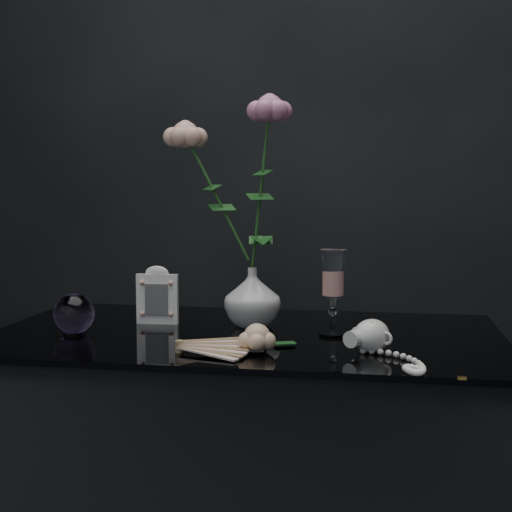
% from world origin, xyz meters
% --- Properties ---
extents(table, '(1.05, 0.58, 0.76)m').
position_xyz_m(table, '(0.00, 0.05, 0.38)').
color(table, black).
rests_on(table, ground).
extents(vase, '(0.16, 0.16, 0.13)m').
position_xyz_m(vase, '(0.00, 0.12, 0.83)').
color(vase, silver).
rests_on(vase, table).
extents(wine_glass, '(0.07, 0.07, 0.18)m').
position_xyz_m(wine_glass, '(0.18, 0.05, 0.85)').
color(wine_glass, white).
rests_on(wine_glass, table).
extents(picture_frame, '(0.10, 0.08, 0.13)m').
position_xyz_m(picture_frame, '(-0.21, 0.11, 0.83)').
color(picture_frame, white).
rests_on(picture_frame, table).
extents(paperweight, '(0.09, 0.09, 0.08)m').
position_xyz_m(paperweight, '(-0.34, -0.02, 0.80)').
color(paperweight, '#A17AC7').
rests_on(paperweight, table).
extents(paper_fan, '(0.26, 0.20, 0.03)m').
position_xyz_m(paper_fan, '(-0.09, -0.14, 0.78)').
color(paper_fan, beige).
rests_on(paper_fan, table).
extents(loose_rose, '(0.14, 0.17, 0.05)m').
position_xyz_m(loose_rose, '(0.05, -0.11, 0.79)').
color(loose_rose, beige).
rests_on(loose_rose, table).
extents(pearl_jar, '(0.30, 0.30, 0.06)m').
position_xyz_m(pearl_jar, '(0.26, -0.08, 0.79)').
color(pearl_jar, white).
rests_on(pearl_jar, table).
extents(roses, '(0.26, 0.10, 0.42)m').
position_xyz_m(roses, '(-0.04, 0.12, 1.08)').
color(roses, '#DCA68E').
rests_on(roses, vase).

